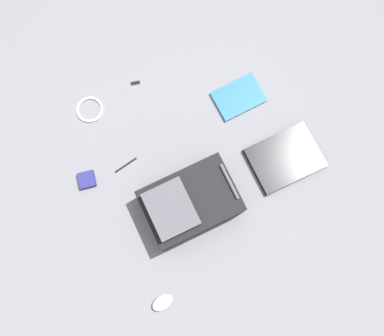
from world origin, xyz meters
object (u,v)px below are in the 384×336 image
at_px(book_blue, 239,97).
at_px(earbud_pouch, 87,180).
at_px(laptop, 285,158).
at_px(pen_black, 126,165).
at_px(usb_stick, 135,83).
at_px(cable_coil, 90,110).
at_px(backpack, 189,203).
at_px(computer_mouse, 163,303).

bearing_deg(book_blue, earbud_pouch, -81.20).
bearing_deg(book_blue, laptop, 13.55).
height_order(pen_black, usb_stick, pen_black).
distance_m(book_blue, usb_stick, 0.56).
distance_m(book_blue, cable_coil, 0.80).
distance_m(backpack, laptop, 0.56).
height_order(laptop, book_blue, laptop).
xyz_separation_m(cable_coil, earbud_pouch, (0.36, -0.13, 0.01)).
height_order(laptop, cable_coil, laptop).
height_order(book_blue, earbud_pouch, earbud_pouch).
bearing_deg(laptop, backpack, -84.97).
bearing_deg(usb_stick, laptop, 41.04).
bearing_deg(laptop, pen_black, -108.54).
relative_size(book_blue, cable_coil, 1.92).
height_order(cable_coil, usb_stick, cable_coil).
xyz_separation_m(laptop, cable_coil, (-0.62, -0.87, -0.01)).
height_order(backpack, pen_black, backpack).
xyz_separation_m(laptop, computer_mouse, (0.45, -0.84, 0.01)).
xyz_separation_m(cable_coil, pen_black, (0.35, 0.08, -0.00)).
xyz_separation_m(backpack, cable_coil, (-0.67, -0.31, -0.09)).
xyz_separation_m(laptop, book_blue, (-0.40, -0.10, -0.01)).
xyz_separation_m(computer_mouse, cable_coil, (-1.06, -0.03, -0.01)).
bearing_deg(earbud_pouch, backpack, 55.34).
xyz_separation_m(backpack, pen_black, (-0.31, -0.23, -0.09)).
bearing_deg(pen_black, earbud_pouch, -88.86).
bearing_deg(pen_black, usb_stick, 154.35).
bearing_deg(pen_black, computer_mouse, -4.44).
bearing_deg(backpack, usb_stick, -177.18).
bearing_deg(backpack, computer_mouse, -35.90).
bearing_deg(backpack, laptop, 95.03).
relative_size(computer_mouse, usb_stick, 2.19).
distance_m(pen_black, earbud_pouch, 0.21).
xyz_separation_m(earbud_pouch, usb_stick, (-0.42, 0.41, -0.01)).
bearing_deg(usb_stick, computer_mouse, -12.70).
bearing_deg(cable_coil, computer_mouse, 1.38).
relative_size(laptop, pen_black, 2.85).
bearing_deg(earbud_pouch, laptop, 75.43).
xyz_separation_m(laptop, pen_black, (-0.26, -0.78, -0.01)).
bearing_deg(computer_mouse, usb_stick, 155.39).
bearing_deg(backpack, earbud_pouch, -124.66).
bearing_deg(usb_stick, cable_coil, -78.46).
distance_m(backpack, usb_stick, 0.73).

